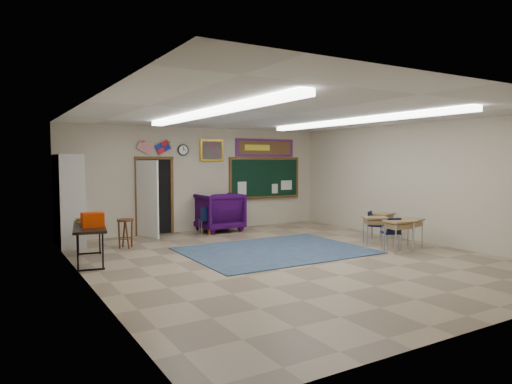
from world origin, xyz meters
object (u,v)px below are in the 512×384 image
student_desk_front_left (375,229)px  wooden_stool (126,233)px  wingback_armchair (218,212)px  student_desk_front_right (383,225)px  folding_table (90,242)px

student_desk_front_left → wooden_stool: (-5.35, 2.69, -0.03)m
wingback_armchair → student_desk_front_right: (3.11, -3.40, -0.18)m
folding_table → wooden_stool: folding_table is taller
folding_table → student_desk_front_left: bearing=-4.0°
student_desk_front_left → student_desk_front_right: size_ratio=1.04×
student_desk_front_left → folding_table: bearing=-164.5°
student_desk_front_left → wooden_stool: bearing=-177.4°
student_desk_front_right → folding_table: (-7.13, 1.09, 0.03)m
folding_table → wingback_armchair: bearing=39.7°
wingback_armchair → student_desk_front_left: wingback_armchair is taller
student_desk_front_left → student_desk_front_right: bearing=61.3°
student_desk_front_right → folding_table: folding_table is taller
student_desk_front_right → folding_table: 7.21m
student_desk_front_left → folding_table: size_ratio=0.37×
wingback_armchair → student_desk_front_right: wingback_armchair is taller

